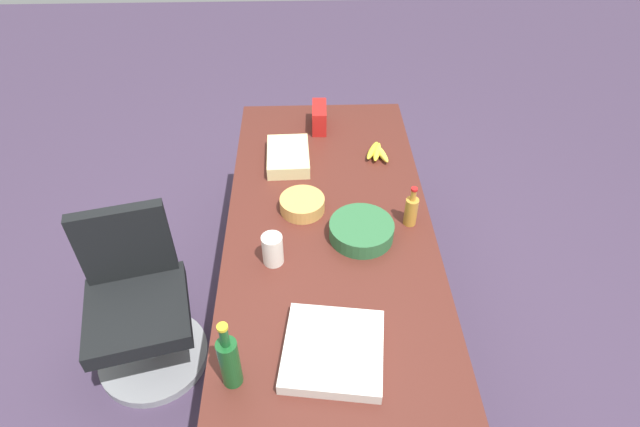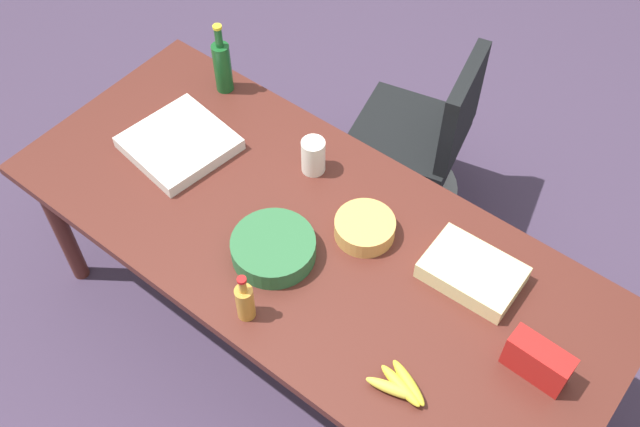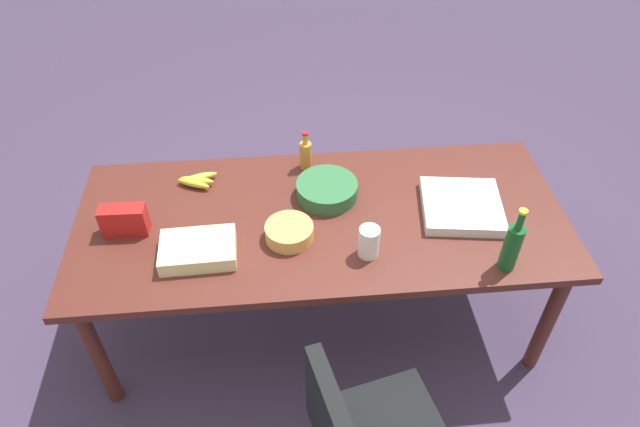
{
  "view_description": "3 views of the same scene",
  "coord_description": "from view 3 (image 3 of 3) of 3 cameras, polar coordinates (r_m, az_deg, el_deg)",
  "views": [
    {
      "loc": [
        1.73,
        -0.1,
        2.43
      ],
      "look_at": [
        -0.03,
        -0.04,
        0.84
      ],
      "focal_mm": 29.33,
      "sensor_mm": 36.0,
      "label": 1
    },
    {
      "loc": [
        -0.99,
        1.19,
        2.85
      ],
      "look_at": [
        0.0,
        -0.07,
        0.8
      ],
      "focal_mm": 41.49,
      "sensor_mm": 36.0,
      "label": 2
    },
    {
      "loc": [
        -0.18,
        -1.9,
        2.54
      ],
      "look_at": [
        -0.01,
        -0.07,
        0.84
      ],
      "focal_mm": 31.84,
      "sensor_mm": 36.0,
      "label": 3
    }
  ],
  "objects": [
    {
      "name": "salad_bowl",
      "position": [
        2.69,
        0.69,
        2.41
      ],
      "size": [
        0.33,
        0.33,
        0.08
      ],
      "primitive_type": "cylinder",
      "rotation": [
        0.0,
        0.0,
        -0.16
      ],
      "color": "#2D663A",
      "rests_on": "conference_table"
    },
    {
      "name": "conference_table",
      "position": [
        2.66,
        0.11,
        -1.4
      ],
      "size": [
        2.26,
        0.96,
        0.75
      ],
      "color": "#50221B",
      "rests_on": "ground"
    },
    {
      "name": "chip_bowl",
      "position": [
        2.49,
        -3.11,
        -1.87
      ],
      "size": [
        0.26,
        0.26,
        0.07
      ],
      "primitive_type": "cylinder",
      "rotation": [
        0.0,
        0.0,
        -0.24
      ],
      "color": "#DBA051",
      "rests_on": "conference_table"
    },
    {
      "name": "banana_bunch",
      "position": [
        2.83,
        -12.28,
        3.28
      ],
      "size": [
        0.2,
        0.14,
        0.04
      ],
      "color": "gold",
      "rests_on": "conference_table"
    },
    {
      "name": "chip_bag_red",
      "position": [
        2.64,
        -19.09,
        -0.63
      ],
      "size": [
        0.2,
        0.09,
        0.14
      ],
      "primitive_type": "cube",
      "rotation": [
        0.0,
        0.0,
        -0.03
      ],
      "color": "red",
      "rests_on": "conference_table"
    },
    {
      "name": "sheet_cake",
      "position": [
        2.47,
        -12.15,
        -3.58
      ],
      "size": [
        0.33,
        0.23,
        0.07
      ],
      "primitive_type": "cube",
      "rotation": [
        0.0,
        0.0,
        0.03
      ],
      "color": "beige",
      "rests_on": "conference_table"
    },
    {
      "name": "ground_plane",
      "position": [
        3.18,
        0.09,
        -10.23
      ],
      "size": [
        10.0,
        10.0,
        0.0
      ],
      "primitive_type": "plane",
      "color": "#41334B"
    },
    {
      "name": "mayo_jar",
      "position": [
        2.4,
        4.93,
        -2.86
      ],
      "size": [
        0.11,
        0.11,
        0.14
      ],
      "primitive_type": "cylinder",
      "rotation": [
        0.0,
        0.0,
        0.2
      ],
      "color": "white",
      "rests_on": "conference_table"
    },
    {
      "name": "pizza_box",
      "position": [
        2.71,
        14.04,
        0.72
      ],
      "size": [
        0.41,
        0.41,
        0.05
      ],
      "primitive_type": "cube",
      "rotation": [
        0.0,
        0.0,
        -0.14
      ],
      "color": "silver",
      "rests_on": "conference_table"
    },
    {
      "name": "wine_bottle",
      "position": [
        2.44,
        18.73,
        -3.09
      ],
      "size": [
        0.07,
        0.07,
        0.32
      ],
      "color": "#165222",
      "rests_on": "conference_table"
    },
    {
      "name": "dressing_bottle",
      "position": [
        2.85,
        -1.46,
        6.0
      ],
      "size": [
        0.06,
        0.06,
        0.21
      ],
      "color": "#C48630",
      "rests_on": "conference_table"
    }
  ]
}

